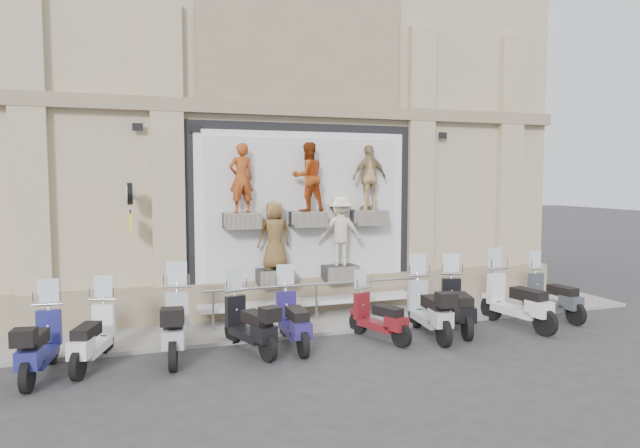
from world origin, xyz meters
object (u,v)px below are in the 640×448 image
Objects in this scene: scooter_f at (379,307)px; scooter_i at (518,289)px; scooter_c at (175,313)px; scooter_a at (39,332)px; scooter_d at (249,312)px; guard_rail at (316,304)px; clock_sign_bracket at (130,201)px; scooter_h at (458,294)px; scooter_j at (553,286)px; scooter_e at (293,308)px; scooter_b at (92,324)px; scooter_g at (429,297)px.

scooter_f is 0.81× the size of scooter_i.
scooter_c is at bearing 168.91° from scooter_i.
scooter_a reaches higher than scooter_d.
clock_sign_bracket reaches higher than guard_rail.
scooter_h reaches higher than scooter_j.
scooter_d is (3.54, 0.20, -0.01)m from scooter_a.
scooter_e reaches higher than scooter_d.
scooter_j is (2.70, 0.21, -0.04)m from scooter_h.
guard_rail is at bearing 148.02° from scooter_i.
scooter_i is (9.44, -0.01, 0.08)m from scooter_a.
scooter_a is at bearing -143.03° from scooter_b.
scooter_d is (2.04, -2.02, -2.04)m from clock_sign_bracket.
scooter_a is (-5.40, -1.75, 0.30)m from guard_rail.
guard_rail is 4.84m from scooter_b.
scooter_a reaches higher than scooter_j.
scooter_g is at bearing 8.62° from scooter_a.
scooter_j is (4.60, 0.29, 0.07)m from scooter_f.
scooter_c is (-3.20, -1.43, 0.37)m from guard_rail.
scooter_h is 1.39m from scooter_i.
clock_sign_bracket is 0.55× the size of scooter_b.
scooter_c is at bearing 16.63° from scooter_a.
guard_rail is 4.42m from scooter_i.
scooter_c is at bearing -155.91° from guard_rail.
scooter_b is at bearing 159.00° from scooter_f.
guard_rail is at bearing 23.37° from scooter_d.
scooter_g is at bearing -176.91° from scooter_j.
scooter_i reaches higher than guard_rail.
scooter_h is at bearing -17.14° from clock_sign_bracket.
scooter_a is at bearing -162.09° from guard_rail.
scooter_d is (1.34, -0.12, -0.08)m from scooter_c.
scooter_j is at bearing 9.09° from scooter_c.
scooter_c is 8.58m from scooter_j.
scooter_j is at bearing 8.35° from scooter_i.
guard_rail is 1.82m from scooter_f.
scooter_f is at bearing -179.57° from scooter_j.
scooter_c is (1.40, 0.03, 0.09)m from scooter_b.
scooter_i is (7.25, -0.32, 0.01)m from scooter_c.
scooter_a is 0.92× the size of scooter_c.
scooter_a is 1.11× the size of scooter_f.
scooter_c is 1.05× the size of scooter_h.
scooter_a reaches higher than guard_rail.
scooter_f is (3.98, -0.20, -0.15)m from scooter_c.
scooter_c is 5.08m from scooter_g.
scooter_e is (0.87, 0.02, 0.01)m from scooter_d.
scooter_j is (9.98, 0.12, 0.01)m from scooter_b.
scooter_h is (4.53, -0.01, 0.04)m from scooter_d.
scooter_h is (8.07, 0.19, 0.03)m from scooter_a.
scooter_d reaches higher than scooter_f.
guard_rail is at bearing 35.29° from scooter_b.
clock_sign_bracket is 9.67m from scooter_j.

